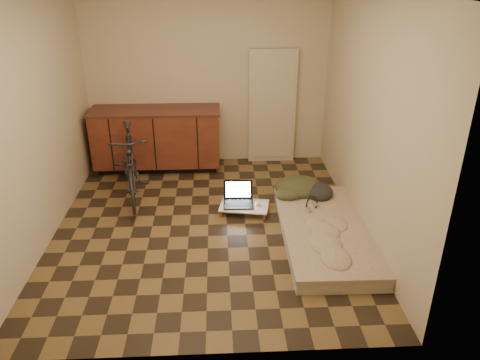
{
  "coord_description": "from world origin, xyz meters",
  "views": [
    {
      "loc": [
        0.13,
        -4.77,
        2.83
      ],
      "look_at": [
        0.38,
        0.05,
        0.55
      ],
      "focal_mm": 35.0,
      "sensor_mm": 36.0,
      "label": 1
    }
  ],
  "objects_px": {
    "bicycle": "(130,160)",
    "futon": "(325,232)",
    "lap_desk": "(244,206)",
    "laptop": "(238,199)"
  },
  "relations": [
    {
      "from": "bicycle",
      "to": "futon",
      "type": "height_order",
      "value": "bicycle"
    },
    {
      "from": "lap_desk",
      "to": "laptop",
      "type": "relative_size",
      "value": 1.76
    },
    {
      "from": "bicycle",
      "to": "laptop",
      "type": "distance_m",
      "value": 1.47
    },
    {
      "from": "bicycle",
      "to": "futon",
      "type": "distance_m",
      "value": 2.6
    },
    {
      "from": "futon",
      "to": "lap_desk",
      "type": "bearing_deg",
      "value": 143.28
    },
    {
      "from": "futon",
      "to": "laptop",
      "type": "height_order",
      "value": "laptop"
    },
    {
      "from": "lap_desk",
      "to": "laptop",
      "type": "bearing_deg",
      "value": 148.42
    },
    {
      "from": "futon",
      "to": "laptop",
      "type": "bearing_deg",
      "value": 142.88
    },
    {
      "from": "futon",
      "to": "lap_desk",
      "type": "distance_m",
      "value": 1.08
    },
    {
      "from": "bicycle",
      "to": "laptop",
      "type": "xyz_separation_m",
      "value": [
        1.36,
        -0.43,
        -0.37
      ]
    }
  ]
}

